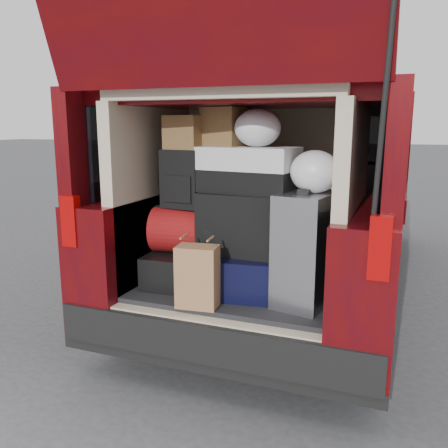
# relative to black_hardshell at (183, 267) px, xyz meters

# --- Properties ---
(ground) EXTENTS (80.00, 80.00, 0.00)m
(ground) POSITION_rel_black_hardshell_xyz_m (0.38, -0.16, -0.66)
(ground) COLOR #38383B
(ground) RESTS_ON ground
(minivan) EXTENTS (1.90, 5.35, 2.77)m
(minivan) POSITION_rel_black_hardshell_xyz_m (0.38, 1.70, 0.25)
(minivan) COLOR black
(minivan) RESTS_ON ground
(load_floor) EXTENTS (1.24, 1.05, 0.55)m
(load_floor) POSITION_rel_black_hardshell_xyz_m (0.38, 0.12, -0.38)
(load_floor) COLOR black
(load_floor) RESTS_ON ground
(black_hardshell) EXTENTS (0.42, 0.55, 0.21)m
(black_hardshell) POSITION_rel_black_hardshell_xyz_m (0.00, 0.00, 0.00)
(black_hardshell) COLOR black
(black_hardshell) RESTS_ON load_floor
(navy_hardshell) EXTENTS (0.53, 0.61, 0.24)m
(navy_hardshell) POSITION_rel_black_hardshell_xyz_m (0.42, 0.01, 0.02)
(navy_hardshell) COLOR black
(navy_hardshell) RESTS_ON load_floor
(silver_roller) EXTENTS (0.35, 0.47, 0.65)m
(silver_roller) POSITION_rel_black_hardshell_xyz_m (0.83, -0.07, 0.22)
(silver_roller) COLOR white
(silver_roller) RESTS_ON load_floor
(kraft_bag) EXTENTS (0.25, 0.17, 0.36)m
(kraft_bag) POSITION_rel_black_hardshell_xyz_m (0.27, -0.36, 0.07)
(kraft_bag) COLOR #A4714A
(kraft_bag) RESTS_ON load_floor
(red_duffel) EXTENTS (0.48, 0.34, 0.29)m
(red_duffel) POSITION_rel_black_hardshell_xyz_m (0.05, -0.01, 0.25)
(red_duffel) COLOR maroon
(red_duffel) RESTS_ON black_hardshell
(black_soft_case) EXTENTS (0.53, 0.32, 0.37)m
(black_soft_case) POSITION_rel_black_hardshell_xyz_m (0.42, -0.01, 0.33)
(black_soft_case) COLOR black
(black_soft_case) RESTS_ON navy_hardshell
(backpack) EXTENTS (0.27, 0.18, 0.37)m
(backpack) POSITION_rel_black_hardshell_xyz_m (0.02, -0.01, 0.58)
(backpack) COLOR black
(backpack) RESTS_ON red_duffel
(twotone_duffel) EXTENTS (0.64, 0.39, 0.27)m
(twotone_duffel) POSITION_rel_black_hardshell_xyz_m (0.42, 0.03, 0.65)
(twotone_duffel) COLOR silver
(twotone_duffel) RESTS_ON black_soft_case
(grocery_sack_lower) EXTENTS (0.25, 0.21, 0.21)m
(grocery_sack_lower) POSITION_rel_black_hardshell_xyz_m (0.03, 0.01, 0.87)
(grocery_sack_lower) COLOR brown
(grocery_sack_lower) RESTS_ON backpack
(grocery_sack_upper) EXTENTS (0.27, 0.23, 0.23)m
(grocery_sack_upper) POSITION_rel_black_hardshell_xyz_m (0.26, 0.08, 0.90)
(grocery_sack_upper) COLOR brown
(grocery_sack_upper) RESTS_ON twotone_duffel
(plastic_bag_center) EXTENTS (0.30, 0.28, 0.22)m
(plastic_bag_center) POSITION_rel_black_hardshell_xyz_m (0.50, 0.02, 0.90)
(plastic_bag_center) COLOR white
(plastic_bag_center) RESTS_ON twotone_duffel
(plastic_bag_right) EXTENTS (0.32, 0.31, 0.24)m
(plastic_bag_right) POSITION_rel_black_hardshell_xyz_m (0.85, -0.07, 0.66)
(plastic_bag_right) COLOR white
(plastic_bag_right) RESTS_ON silver_roller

